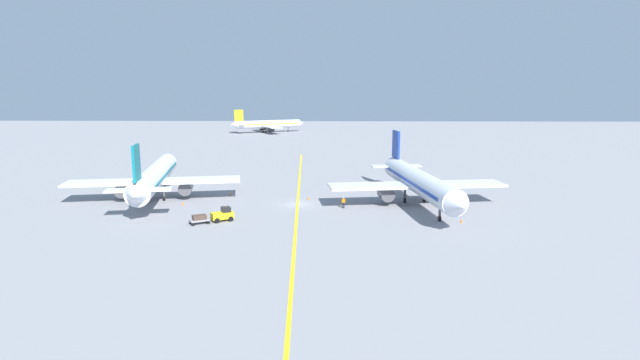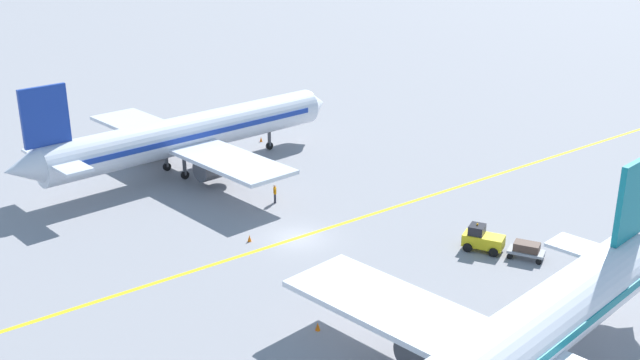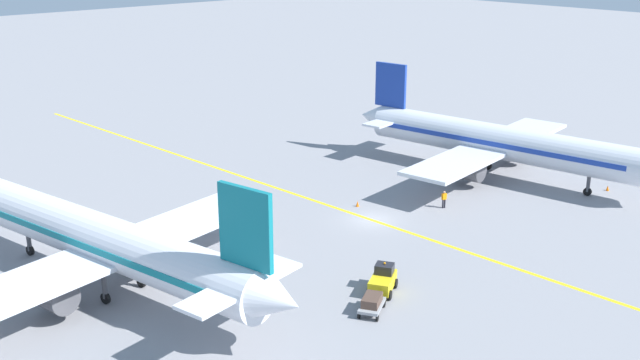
% 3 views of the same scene
% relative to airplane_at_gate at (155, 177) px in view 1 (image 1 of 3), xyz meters
% --- Properties ---
extents(ground_plane, '(400.00, 400.00, 0.00)m').
position_rel_airplane_at_gate_xyz_m(ground_plane, '(23.98, -3.42, -3.71)').
color(ground_plane, gray).
extents(apron_yellow_centreline, '(6.49, 119.87, 0.01)m').
position_rel_airplane_at_gate_xyz_m(apron_yellow_centreline, '(23.98, -3.42, -3.71)').
color(apron_yellow_centreline, yellow).
rests_on(apron_yellow_centreline, ground).
extents(airplane_at_gate, '(28.48, 35.40, 10.60)m').
position_rel_airplane_at_gate_xyz_m(airplane_at_gate, '(0.00, 0.00, 0.00)').
color(airplane_at_gate, silver).
rests_on(airplane_at_gate, ground).
extents(airplane_adjacent_stand, '(28.45, 35.50, 10.60)m').
position_rel_airplane_at_gate_xyz_m(airplane_adjacent_stand, '(43.01, -3.22, 0.00)').
color(airplane_adjacent_stand, silver).
rests_on(airplane_adjacent_stand, ground).
extents(airplane_distant_taxiing, '(29.83, 24.65, 9.54)m').
position_rel_airplane_at_gate_xyz_m(airplane_distant_taxiing, '(2.90, 125.36, -0.37)').
color(airplane_distant_taxiing, silver).
rests_on(airplane_distant_taxiing, ground).
extents(baggage_tug_white, '(3.35, 2.84, 2.11)m').
position_rel_airplane_at_gate_xyz_m(baggage_tug_white, '(14.26, -13.67, -2.81)').
color(baggage_tug_white, gold).
rests_on(baggage_tug_white, ground).
extents(baggage_cart_trailing, '(2.95, 2.51, 1.24)m').
position_rel_airplane_at_gate_xyz_m(baggage_cart_trailing, '(11.40, -15.32, -2.95)').
color(baggage_cart_trailing, gray).
rests_on(baggage_cart_trailing, ground).
extents(ground_crew_worker, '(0.55, 0.34, 1.68)m').
position_rel_airplane_at_gate_xyz_m(ground_crew_worker, '(31.22, -5.78, -2.80)').
color(ground_crew_worker, '#23232D').
rests_on(ground_crew_worker, ground).
extents(traffic_cone_near_nose, '(0.32, 0.32, 0.55)m').
position_rel_airplane_at_gate_xyz_m(traffic_cone_near_nose, '(47.29, -13.80, -3.43)').
color(traffic_cone_near_nose, orange).
rests_on(traffic_cone_near_nose, ground).
extents(traffic_cone_mid_apron, '(0.32, 0.32, 0.55)m').
position_rel_airplane_at_gate_xyz_m(traffic_cone_mid_apron, '(25.55, 0.00, -3.43)').
color(traffic_cone_mid_apron, orange).
rests_on(traffic_cone_mid_apron, ground).
extents(traffic_cone_by_wingtip, '(0.32, 0.32, 0.55)m').
position_rel_airplane_at_gate_xyz_m(traffic_cone_by_wingtip, '(5.86, -4.54, -3.43)').
color(traffic_cone_by_wingtip, orange).
rests_on(traffic_cone_by_wingtip, ground).
extents(traffic_cone_far_edge, '(0.32, 0.32, 0.55)m').
position_rel_airplane_at_gate_xyz_m(traffic_cone_far_edge, '(11.98, 2.91, -3.43)').
color(traffic_cone_far_edge, orange).
rests_on(traffic_cone_far_edge, ground).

